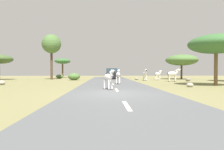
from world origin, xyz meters
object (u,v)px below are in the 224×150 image
car_1 (115,74)px  tree_6 (216,44)px  zebra_3 (158,74)px  tree_2 (182,60)px  zebra_2 (118,75)px  rock_1 (188,80)px  zebra_1 (145,74)px  tree_7 (63,61)px  car_0 (112,74)px  zebra_0 (109,77)px  rock_0 (1,83)px  rock_3 (190,85)px  tree_1 (51,44)px  zebra_4 (173,74)px  bush_0 (74,77)px  bush_2 (59,76)px  rock_2 (137,79)px

car_1 → tree_6: bearing=-63.7°
zebra_3 → tree_2: bearing=86.0°
zebra_2 → rock_1: (9.56, 5.70, -0.73)m
zebra_1 → tree_7: size_ratio=0.44×
car_0 → zebra_0: bearing=-90.0°
zebra_1 → rock_0: (-15.57, -7.84, -0.76)m
rock_0 → rock_3: bearing=-10.9°
car_0 → tree_1: size_ratio=0.62×
zebra_3 → zebra_4: size_ratio=0.85×
tree_7 → rock_0: tree_7 is taller
tree_6 → car_0: bearing=121.3°
zebra_2 → tree_7: 23.09m
zebra_1 → rock_3: 11.24m
bush_0 → rock_0: size_ratio=2.34×
car_1 → rock_3: bearing=-72.7°
bush_2 → zebra_1: bearing=-30.8°
zebra_1 → tree_2: (6.87, 4.23, 2.15)m
zebra_2 → car_1: size_ratio=0.36×
zebra_1 → bush_0: size_ratio=0.98×
car_1 → rock_0: (-11.92, -18.22, -0.64)m
zebra_4 → tree_1: 18.84m
tree_2 → rock_2: size_ratio=8.00×
tree_1 → bush_0: bearing=-29.9°
zebra_1 → tree_7: 19.49m
tree_7 → bush_2: 5.79m
car_0 → rock_2: (3.77, -2.38, -0.68)m
zebra_0 → rock_2: (4.64, 16.45, -0.72)m
car_1 → tree_6: (8.16, -19.93, 2.92)m
zebra_4 → bush_0: size_ratio=1.01×
zebra_1 → tree_2: 8.35m
rock_1 → tree_2: bearing=75.5°
zebra_2 → car_1: 17.96m
tree_7 → bush_0: size_ratio=2.25×
zebra_3 → tree_6: 11.76m
tree_2 → rock_1: (-1.58, -6.11, -2.89)m
bush_2 → rock_0: bush_2 is taller
bush_0 → tree_7: bearing=109.8°
zebra_4 → bush_2: bearing=-122.9°
tree_1 → tree_7: size_ratio=1.80×
zebra_2 → zebra_4: bearing=41.5°
zebra_0 → car_0: 18.85m
rock_1 → bush_0: bearing=166.5°
car_0 → zebra_2: bearing=-86.4°
tree_1 → rock_3: size_ratio=12.44×
zebra_4 → tree_2: bearing=152.3°
zebra_2 → car_0: (-0.21, 12.79, -0.10)m
zebra_0 → tree_6: size_ratio=0.29×
bush_0 → rock_3: size_ratio=3.07×
zebra_0 → rock_3: bearing=173.4°
zebra_2 → rock_3: zebra_2 is taller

